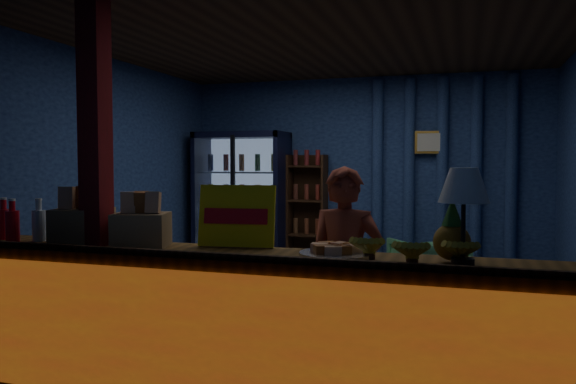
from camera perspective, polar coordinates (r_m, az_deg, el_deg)
name	(u,v)px	position (r m, az deg, el deg)	size (l,w,h in m)	color
ground	(321,322)	(5.42, 3.33, -13.07)	(4.60, 4.60, 0.00)	#515154
room_walls	(321,155)	(5.20, 3.38, 3.77)	(4.60, 4.60, 4.60)	navy
counter	(244,330)	(3.54, -4.52, -13.80)	(4.40, 0.57, 0.99)	brown
support_post	(96,193)	(3.92, -18.89, -0.06)	(0.16, 0.16, 2.60)	maroon
beverage_cooler	(244,205)	(7.54, -4.50, -1.31)	(1.20, 0.62, 1.90)	black
bottle_shelf	(308,216)	(7.41, 2.02, -2.45)	(0.50, 0.28, 1.60)	#3E2213
curtain_folds	(442,179)	(7.19, 15.37, 1.31)	(1.74, 0.14, 2.50)	navy
framed_picture	(430,142)	(7.16, 14.21, 4.92)	(0.36, 0.04, 0.28)	gold
shopkeeper	(344,274)	(3.88, 5.76, -8.32)	(0.54, 0.35, 1.47)	#983B29
green_chair	(428,266)	(6.60, 14.02, -7.35)	(0.69, 0.71, 0.65)	#53A669
side_table	(446,273)	(6.69, 15.74, -7.89)	(0.57, 0.44, 0.59)	#3E2213
yellow_sign	(237,216)	(3.67, -5.23, -2.44)	(0.51, 0.16, 0.40)	yellow
soda_bottles	(18,223)	(4.37, -25.71, -2.90)	(0.40, 0.17, 0.30)	red
snack_box_left	(82,223)	(4.06, -20.15, -3.00)	(0.44, 0.40, 0.39)	#A17B4E
snack_box_centre	(141,227)	(3.79, -14.67, -3.48)	(0.40, 0.36, 0.36)	#A17B4E
pastry_tray	(336,252)	(3.31, 4.95, -6.10)	(0.44, 0.44, 0.07)	silver
banana_bunches	(413,249)	(3.13, 12.57, -5.72)	(0.72, 0.28, 0.16)	gold
table_lamp	(464,189)	(3.10, 17.43, 0.26)	(0.27, 0.27, 0.52)	black
pineapple	(452,236)	(3.22, 16.31, -4.32)	(0.20, 0.20, 0.35)	#91561A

